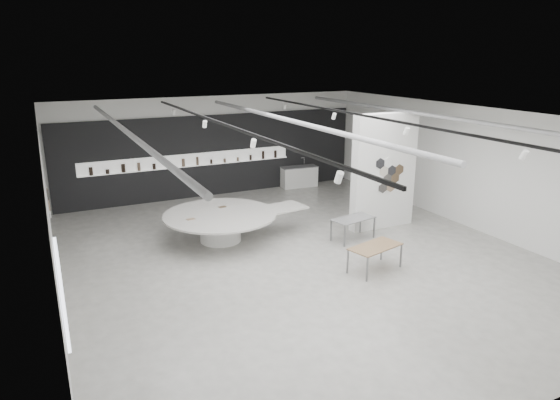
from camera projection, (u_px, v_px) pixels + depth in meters
name	position (u px, v px, depth m)	size (l,w,h in m)	color
room	(296.00, 183.00, 13.00)	(12.02, 14.02, 3.82)	#AAA8A0
back_wall_display	(213.00, 156.00, 19.14)	(11.80, 0.27, 3.10)	black
partition_column	(384.00, 172.00, 15.44)	(2.20, 0.38, 3.60)	white
display_island	(223.00, 223.00, 14.60)	(4.55, 3.74, 0.85)	white
sample_table_wood	(375.00, 248.00, 12.56)	(1.53, 1.02, 0.66)	#806142
sample_table_stone	(353.00, 220.00, 14.68)	(1.39, 0.88, 0.66)	gray
kitchen_counter	(299.00, 177.00, 20.62)	(1.55, 0.70, 1.19)	white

